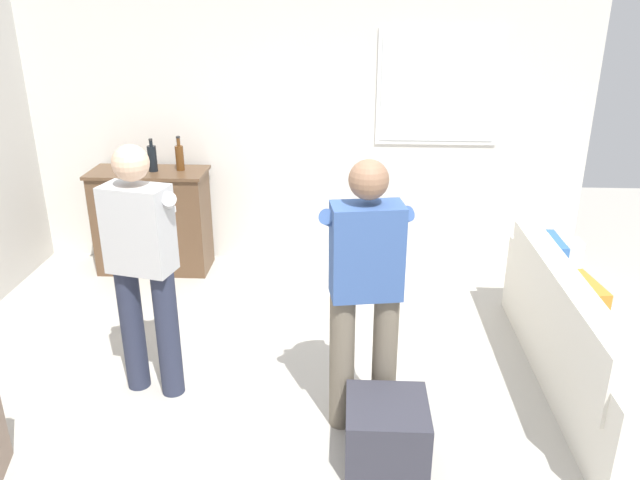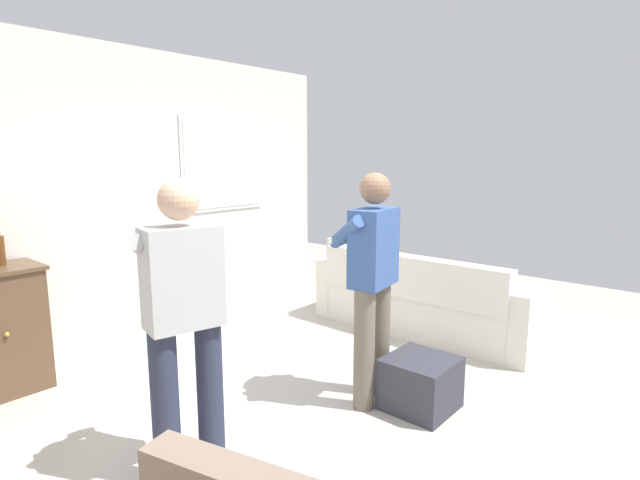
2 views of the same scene
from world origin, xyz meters
name	(u,v)px [view 2 (image 2 of 2)]	position (x,y,z in m)	size (l,w,h in m)	color
ground	(335,432)	(0.00, 0.00, 0.00)	(10.40, 10.40, 0.00)	#B2ADA3
wall_back_with_window	(123,196)	(0.04, 2.66, 1.41)	(5.20, 0.15, 2.80)	silver
couch	(418,302)	(1.97, 0.53, 0.33)	(0.57, 2.33, 0.83)	silver
ottoman	(420,383)	(0.65, -0.25, 0.19)	(0.46, 0.46, 0.37)	#33333D
person_standing_left	(184,316)	(-0.87, 0.37, 0.94)	(0.54, 0.51, 1.68)	#282D42
person_standing_right	(372,277)	(0.51, 0.09, 0.94)	(0.55, 0.50, 1.68)	#6B6051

